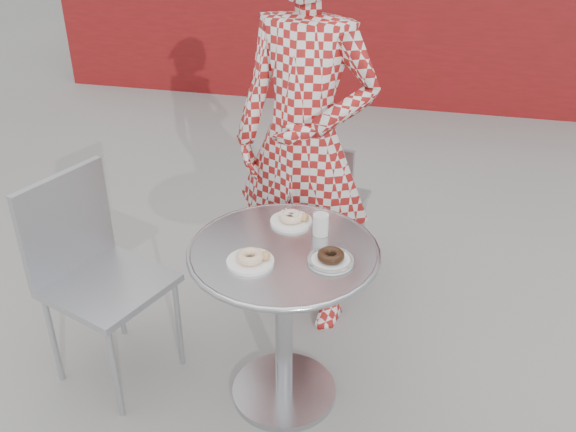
% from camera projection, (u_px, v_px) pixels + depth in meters
% --- Properties ---
extents(ground, '(60.00, 60.00, 0.00)m').
position_uv_depth(ground, '(294.00, 391.00, 2.75)').
color(ground, gray).
rests_on(ground, ground).
extents(bistro_table, '(0.72, 0.72, 0.73)m').
position_uv_depth(bistro_table, '(284.00, 288.00, 2.46)').
color(bistro_table, silver).
rests_on(bistro_table, ground).
extents(chair_far, '(0.44, 0.44, 0.80)m').
position_uv_depth(chair_far, '(325.00, 229.00, 3.45)').
color(chair_far, '#ADAFB5').
rests_on(chair_far, ground).
extents(chair_left, '(0.56, 0.56, 0.91)m').
position_uv_depth(chair_left, '(113.00, 320.00, 2.73)').
color(chair_left, '#ADAFB5').
rests_on(chair_left, ground).
extents(seated_person, '(0.74, 0.57, 1.80)m').
position_uv_depth(seated_person, '(305.00, 143.00, 2.81)').
color(seated_person, maroon).
rests_on(seated_person, ground).
extents(plate_far, '(0.17, 0.17, 0.04)m').
position_uv_depth(plate_far, '(292.00, 219.00, 2.54)').
color(plate_far, white).
rests_on(plate_far, bistro_table).
extents(plate_near, '(0.17, 0.17, 0.05)m').
position_uv_depth(plate_near, '(251.00, 259.00, 2.29)').
color(plate_near, white).
rests_on(plate_near, bistro_table).
extents(plate_checker, '(0.17, 0.17, 0.04)m').
position_uv_depth(plate_checker, '(331.00, 259.00, 2.30)').
color(plate_checker, white).
rests_on(plate_checker, bistro_table).
extents(milk_cup, '(0.07, 0.07, 0.10)m').
position_uv_depth(milk_cup, '(321.00, 224.00, 2.44)').
color(milk_cup, white).
rests_on(milk_cup, bistro_table).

